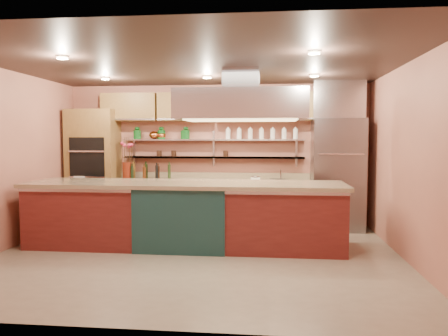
# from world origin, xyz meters

# --- Properties ---
(floor) EXTENTS (6.00, 5.00, 0.02)m
(floor) POSITION_xyz_m (0.00, 0.00, -0.01)
(floor) COLOR gray
(floor) RESTS_ON ground
(ceiling) EXTENTS (6.00, 5.00, 0.02)m
(ceiling) POSITION_xyz_m (0.00, 0.00, 2.80)
(ceiling) COLOR black
(ceiling) RESTS_ON wall_back
(wall_back) EXTENTS (6.00, 0.04, 2.80)m
(wall_back) POSITION_xyz_m (0.00, 2.50, 1.40)
(wall_back) COLOR #AA6550
(wall_back) RESTS_ON floor
(wall_front) EXTENTS (6.00, 0.04, 2.80)m
(wall_front) POSITION_xyz_m (0.00, -2.50, 1.40)
(wall_front) COLOR #AA6550
(wall_front) RESTS_ON floor
(wall_left) EXTENTS (0.04, 5.00, 2.80)m
(wall_left) POSITION_xyz_m (-3.00, 0.00, 1.40)
(wall_left) COLOR #AA6550
(wall_left) RESTS_ON floor
(wall_right) EXTENTS (0.04, 5.00, 2.80)m
(wall_right) POSITION_xyz_m (3.00, 0.00, 1.40)
(wall_right) COLOR #AA6550
(wall_right) RESTS_ON floor
(oven_stack) EXTENTS (0.95, 0.64, 2.30)m
(oven_stack) POSITION_xyz_m (-2.45, 2.18, 1.15)
(oven_stack) COLOR brown
(oven_stack) RESTS_ON floor
(refrigerator) EXTENTS (0.95, 0.72, 2.10)m
(refrigerator) POSITION_xyz_m (2.35, 2.14, 1.05)
(refrigerator) COLOR slate
(refrigerator) RESTS_ON floor
(back_counter) EXTENTS (3.84, 0.64, 0.93)m
(back_counter) POSITION_xyz_m (-0.05, 2.20, 0.47)
(back_counter) COLOR tan
(back_counter) RESTS_ON floor
(wall_shelf_lower) EXTENTS (3.60, 0.26, 0.03)m
(wall_shelf_lower) POSITION_xyz_m (-0.05, 2.37, 1.35)
(wall_shelf_lower) COLOR #B7B8BE
(wall_shelf_lower) RESTS_ON wall_back
(wall_shelf_upper) EXTENTS (3.60, 0.26, 0.03)m
(wall_shelf_upper) POSITION_xyz_m (-0.05, 2.37, 1.70)
(wall_shelf_upper) COLOR #B7B8BE
(wall_shelf_upper) RESTS_ON wall_back
(upper_cabinets) EXTENTS (4.60, 0.36, 0.55)m
(upper_cabinets) POSITION_xyz_m (0.00, 2.32, 2.35)
(upper_cabinets) COLOR brown
(upper_cabinets) RESTS_ON wall_back
(range_hood) EXTENTS (2.00, 1.00, 0.45)m
(range_hood) POSITION_xyz_m (0.63, 0.55, 2.25)
(range_hood) COLOR #B7B8BE
(range_hood) RESTS_ON ceiling
(ceiling_downlights) EXTENTS (4.00, 2.80, 0.02)m
(ceiling_downlights) POSITION_xyz_m (0.00, 0.20, 2.77)
(ceiling_downlights) COLOR #FFE5A5
(ceiling_downlights) RESTS_ON ceiling
(island) EXTENTS (4.96, 1.09, 1.03)m
(island) POSITION_xyz_m (-0.27, 0.55, 0.52)
(island) COLOR maroon
(island) RESTS_ON floor
(flower_vase) EXTENTS (0.22, 0.22, 0.33)m
(flower_vase) POSITION_xyz_m (-1.75, 2.15, 1.09)
(flower_vase) COLOR #5D1B0D
(flower_vase) RESTS_ON back_counter
(oil_bottle_cluster) EXTENTS (0.87, 0.26, 0.28)m
(oil_bottle_cluster) POSITION_xyz_m (-1.26, 2.15, 1.07)
(oil_bottle_cluster) COLOR black
(oil_bottle_cluster) RESTS_ON back_counter
(kitchen_scale) EXTENTS (0.21, 0.18, 0.10)m
(kitchen_scale) POSITION_xyz_m (0.80, 2.15, 0.98)
(kitchen_scale) COLOR white
(kitchen_scale) RESTS_ON back_counter
(bar_faucet) EXTENTS (0.03, 0.03, 0.20)m
(bar_faucet) POSITION_xyz_m (1.29, 2.25, 1.03)
(bar_faucet) COLOR silver
(bar_faucet) RESTS_ON back_counter
(copper_kettle) EXTENTS (0.26, 0.26, 0.16)m
(copper_kettle) POSITION_xyz_m (-1.25, 2.37, 1.80)
(copper_kettle) COLOR #BD5F2B
(copper_kettle) RESTS_ON wall_shelf_upper
(green_canister) EXTENTS (0.17, 0.17, 0.17)m
(green_canister) POSITION_xyz_m (-0.63, 2.37, 1.80)
(green_canister) COLOR #0F4816
(green_canister) RESTS_ON wall_shelf_upper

